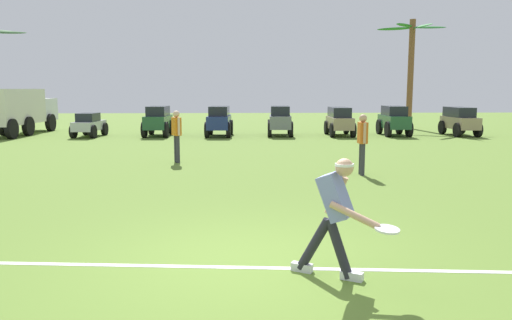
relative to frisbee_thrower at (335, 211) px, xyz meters
name	(u,v)px	position (x,y,z in m)	size (l,w,h in m)	color
ground_plane	(241,262)	(-1.08, 0.54, -0.80)	(80.00, 80.00, 0.00)	olive
field_line_paint	(241,267)	(-1.08, 0.34, -0.79)	(19.99, 0.10, 0.01)	white
frisbee_thrower	(335,211)	(0.00, 0.00, 0.00)	(0.92, 0.77, 1.42)	#23232D
frisbee_in_flight	(387,229)	(0.47, -0.49, -0.09)	(0.36, 0.36, 0.05)	white
teammate_near_sideline	(177,131)	(-2.95, 9.38, 0.14)	(0.33, 0.47, 1.56)	#33333D
teammate_midfield	(362,139)	(2.08, 6.98, 0.14)	(0.20, 0.49, 1.56)	#33333D
parked_car_slot_a	(89,125)	(-8.00, 17.77, -0.23)	(1.23, 2.26, 1.10)	#B7BABF
parked_car_slot_b	(158,120)	(-4.85, 18.00, -0.06)	(1.24, 2.38, 1.40)	#235133
parked_car_slot_c	(219,120)	(-1.97, 17.81, -0.06)	(1.28, 2.40, 1.40)	navy
parked_car_slot_d	(280,120)	(0.90, 18.00, -0.06)	(1.30, 2.41, 1.40)	slate
parked_car_slot_e	(339,120)	(3.72, 17.87, -0.08)	(1.19, 2.42, 1.34)	#998466
parked_car_slot_f	(394,120)	(6.32, 17.84, -0.06)	(1.22, 2.38, 1.40)	#235133
parked_car_slot_g	(460,120)	(9.47, 17.80, -0.08)	(1.17, 2.41, 1.34)	#998466
box_truck	(21,109)	(-11.60, 19.01, 0.43)	(1.57, 5.94, 2.20)	silver
palm_tree_left_of_centre	(411,64)	(8.50, 22.10, 2.74)	(3.59, 3.64, 5.98)	brown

